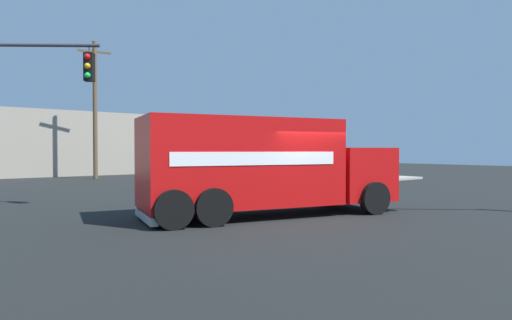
{
  "coord_description": "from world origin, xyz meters",
  "views": [
    {
      "loc": [
        -9.22,
        -9.56,
        1.97
      ],
      "look_at": [
        -0.73,
        1.05,
        1.67
      ],
      "focal_mm": 30.71,
      "sensor_mm": 36.0,
      "label": 1
    }
  ],
  "objects_px": {
    "delivery_truck": "(262,166)",
    "traffic_light_secondary": "(11,96)",
    "utility_pole": "(95,108)",
    "palm_tree_far": "(250,135)"
  },
  "relations": [
    {
      "from": "delivery_truck",
      "to": "traffic_light_secondary",
      "type": "relative_size",
      "value": 1.42
    },
    {
      "from": "delivery_truck",
      "to": "palm_tree_far",
      "type": "height_order",
      "value": "palm_tree_far"
    },
    {
      "from": "traffic_light_secondary",
      "to": "utility_pole",
      "type": "distance_m",
      "value": 15.95
    },
    {
      "from": "traffic_light_secondary",
      "to": "utility_pole",
      "type": "height_order",
      "value": "utility_pole"
    },
    {
      "from": "delivery_truck",
      "to": "traffic_light_secondary",
      "type": "distance_m",
      "value": 8.83
    },
    {
      "from": "delivery_truck",
      "to": "utility_pole",
      "type": "relative_size",
      "value": 0.86
    },
    {
      "from": "traffic_light_secondary",
      "to": "utility_pole",
      "type": "relative_size",
      "value": 0.61
    },
    {
      "from": "delivery_truck",
      "to": "utility_pole",
      "type": "xyz_separation_m",
      "value": [
        1.84,
        20.45,
        3.38
      ]
    },
    {
      "from": "delivery_truck",
      "to": "utility_pole",
      "type": "bearing_deg",
      "value": 84.85
    },
    {
      "from": "palm_tree_far",
      "to": "delivery_truck",
      "type": "bearing_deg",
      "value": -126.83
    }
  ]
}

